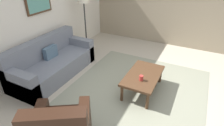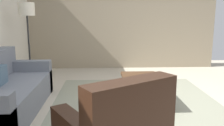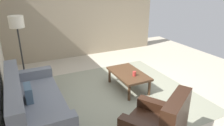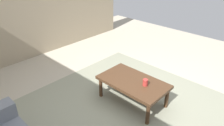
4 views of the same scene
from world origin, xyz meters
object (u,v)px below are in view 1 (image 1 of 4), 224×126
at_px(lamp_standing, 84,4).
at_px(cup, 141,78).
at_px(framed_artwork, 38,0).
at_px(couch_main, 51,63).
at_px(coffee_table, 143,77).

bearing_deg(lamp_standing, cup, -122.10).
relative_size(lamp_standing, framed_artwork, 2.38).
bearing_deg(lamp_standing, couch_main, 179.45).
distance_m(couch_main, lamp_standing, 1.88).
relative_size(couch_main, cup, 20.17).
bearing_deg(framed_artwork, coffee_table, -89.90).
bearing_deg(lamp_standing, coffee_table, -118.17).
bearing_deg(couch_main, framed_artwork, 50.62).
distance_m(cup, lamp_standing, 2.77).
bearing_deg(framed_artwork, lamp_standing, -20.13).
distance_m(lamp_standing, framed_artwork, 1.28).
xyz_separation_m(couch_main, framed_artwork, (0.34, 0.42, 1.37)).
bearing_deg(couch_main, cup, -86.64).
xyz_separation_m(couch_main, lamp_standing, (1.52, -0.01, 1.11)).
xyz_separation_m(lamp_standing, framed_artwork, (-1.18, 0.43, 0.25)).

